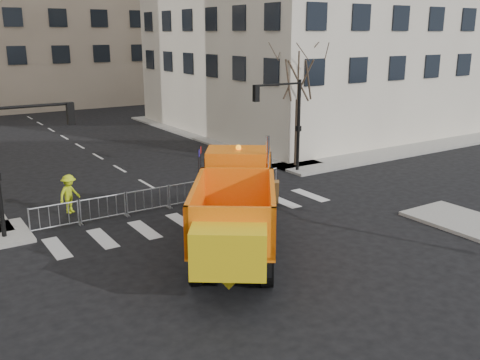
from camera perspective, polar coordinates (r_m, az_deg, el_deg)
ground at (r=19.65m, az=4.23°, el=-8.44°), size 120.00×120.00×0.00m
sidewalk_back at (r=26.44m, az=-6.96°, el=-1.99°), size 64.00×5.00×0.15m
traffic_light_right at (r=31.15m, az=6.26°, el=5.66°), size 0.18×0.18×5.40m
crowd_barriers at (r=25.22m, az=-7.61°, el=-1.74°), size 12.60×0.60×1.10m
street_tree at (r=32.19m, az=6.16°, el=7.87°), size 3.00×3.00×7.50m
plow_truck at (r=19.47m, az=-0.46°, el=-2.78°), size 8.54×10.41×4.17m
cop_a at (r=26.60m, az=1.11°, el=0.24°), size 0.82×0.67×1.94m
cop_b at (r=26.11m, az=1.24°, el=-0.33°), size 0.91×0.76×1.69m
cop_c at (r=25.98m, az=0.95°, el=-0.13°), size 0.96×1.22×1.93m
worker at (r=24.90m, az=-17.74°, el=-1.43°), size 1.31×1.13×1.76m
newspaper_box at (r=29.28m, az=2.37°, el=1.11°), size 0.57×0.55×1.10m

